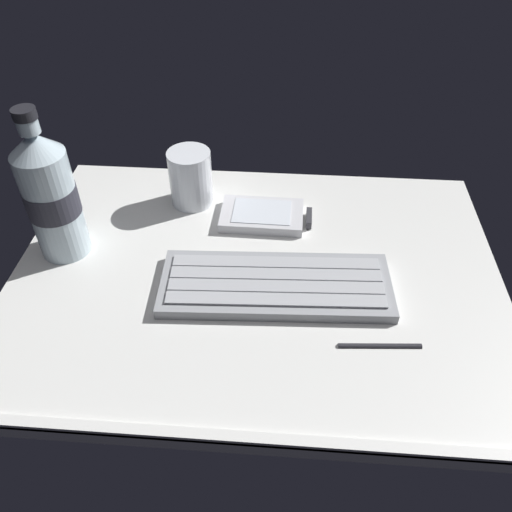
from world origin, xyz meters
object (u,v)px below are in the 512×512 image
(keyboard, at_px, (276,285))
(juice_cup, at_px, (191,180))
(water_bottle, at_px, (51,195))
(stylus_pen, at_px, (380,344))
(handheld_device, at_px, (266,215))

(keyboard, relative_size, juice_cup, 3.47)
(water_bottle, distance_m, stylus_pen, 0.44)
(juice_cup, height_order, stylus_pen, juice_cup)
(keyboard, xyz_separation_m, stylus_pen, (0.12, -0.08, -0.00))
(keyboard, bearing_deg, stylus_pen, -33.85)
(juice_cup, xyz_separation_m, stylus_pen, (0.26, -0.26, -0.04))
(handheld_device, xyz_separation_m, juice_cup, (-0.12, 0.04, 0.03))
(handheld_device, distance_m, juice_cup, 0.13)
(water_bottle, height_order, stylus_pen, water_bottle)
(keyboard, height_order, water_bottle, water_bottle)
(keyboard, xyz_separation_m, water_bottle, (-0.29, 0.06, 0.08))
(handheld_device, bearing_deg, keyboard, -81.84)
(stylus_pen, bearing_deg, handheld_device, 118.54)
(water_bottle, xyz_separation_m, stylus_pen, (0.41, -0.14, -0.09))
(keyboard, bearing_deg, water_bottle, 169.04)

